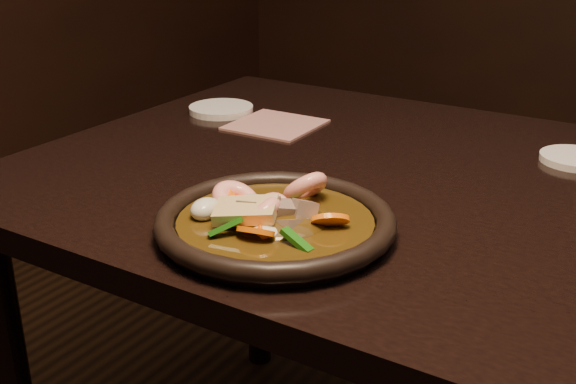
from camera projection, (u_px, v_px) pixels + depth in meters
The scene contains 6 objects.
table at pixel (519, 251), 1.06m from camera, with size 1.60×0.90×0.75m.
plate at pixel (275, 223), 0.93m from camera, with size 0.31×0.31×0.03m.
stirfry at pixel (269, 216), 0.93m from camera, with size 0.21×0.21×0.07m.
saucer_left at pixel (221, 109), 1.47m from camera, with size 0.13×0.13×0.01m, color white.
saucer_right at pixel (576, 159), 1.19m from camera, with size 0.12×0.12×0.01m, color white.
napkin at pixel (276, 125), 1.38m from camera, with size 0.16×0.16×0.00m, color #AA6E68.
Camera 1 is at (0.21, -0.98, 1.15)m, focal length 45.00 mm.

